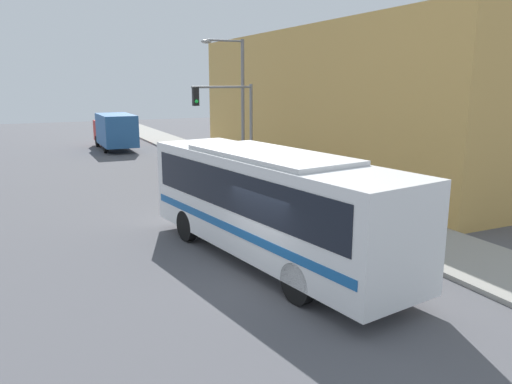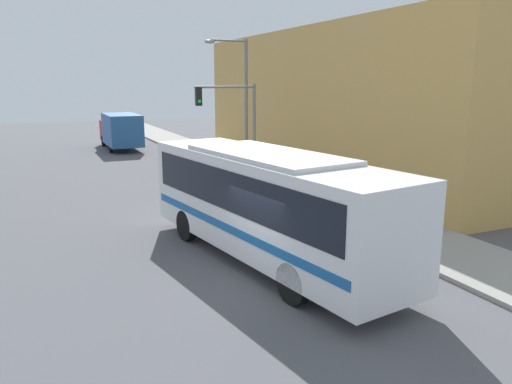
% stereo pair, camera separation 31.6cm
% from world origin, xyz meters
% --- Properties ---
extents(ground_plane, '(120.00, 120.00, 0.00)m').
position_xyz_m(ground_plane, '(0.00, 0.00, 0.00)').
color(ground_plane, '#515156').
extents(sidewalk, '(3.36, 70.00, 0.14)m').
position_xyz_m(sidewalk, '(6.18, 20.00, 0.07)').
color(sidewalk, gray).
rests_on(sidewalk, ground_plane).
extents(building_facade, '(6.00, 24.96, 8.10)m').
position_xyz_m(building_facade, '(10.86, 13.48, 4.05)').
color(building_facade, tan).
rests_on(building_facade, ground_plane).
extents(city_bus, '(4.10, 10.43, 3.31)m').
position_xyz_m(city_bus, '(0.71, 1.55, 1.92)').
color(city_bus, white).
rests_on(city_bus, ground_plane).
extents(delivery_truck, '(2.40, 7.10, 2.81)m').
position_xyz_m(delivery_truck, '(1.07, 29.27, 1.55)').
color(delivery_truck, '#265999').
rests_on(delivery_truck, ground_plane).
extents(fire_hydrant, '(0.22, 0.30, 0.70)m').
position_xyz_m(fire_hydrant, '(5.10, 3.46, 0.49)').
color(fire_hydrant, gold).
rests_on(fire_hydrant, sidewalk).
extents(traffic_light_pole, '(3.28, 0.35, 5.02)m').
position_xyz_m(traffic_light_pole, '(4.10, 12.62, 3.61)').
color(traffic_light_pole, slate).
rests_on(traffic_light_pole, sidewalk).
extents(parking_meter, '(0.14, 0.14, 1.19)m').
position_xyz_m(parking_meter, '(5.10, 8.78, 0.95)').
color(parking_meter, slate).
rests_on(parking_meter, sidewalk).
extents(street_lamp, '(2.39, 0.28, 7.32)m').
position_xyz_m(street_lamp, '(5.05, 13.90, 4.46)').
color(street_lamp, slate).
rests_on(street_lamp, sidewalk).
extents(pedestrian_near_corner, '(0.34, 0.34, 1.64)m').
position_xyz_m(pedestrian_near_corner, '(6.16, 11.38, 0.97)').
color(pedestrian_near_corner, slate).
rests_on(pedestrian_near_corner, sidewalk).
extents(pedestrian_mid_block, '(0.34, 0.34, 1.71)m').
position_xyz_m(pedestrian_mid_block, '(7.01, 8.31, 1.01)').
color(pedestrian_mid_block, '#23283D').
rests_on(pedestrian_mid_block, sidewalk).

